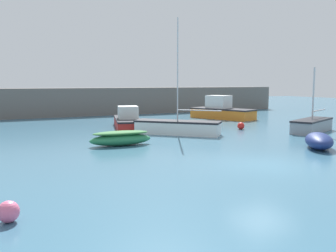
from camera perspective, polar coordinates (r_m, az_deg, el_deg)
The scene contains 10 objects.
ground_plane at distance 16.18m, azimuth 14.19°, elevation -6.13°, with size 120.00×120.00×0.20m, color #38667F.
harbor_breakwater at distance 40.59m, azimuth -11.87°, elevation 3.69°, with size 46.20×3.41×2.86m, color #66605B.
motorboat_grey_hull at distance 35.92m, azimuth 8.15°, elevation 2.32°, with size 4.23×6.62×2.20m.
open_tender_yellow at distance 20.98m, azimuth 22.01°, elevation -2.09°, with size 2.95×3.15×0.83m.
rowboat_with_red_cover at distance 20.57m, azimuth -7.21°, elevation -1.84°, with size 3.50×1.32×0.81m.
sailboat_twin_hulled at distance 27.80m, azimuth 21.10°, elevation 0.12°, with size 4.90×3.19×4.45m.
sailboat_tall_mast at distance 24.78m, azimuth 1.46°, elevation -0.17°, with size 5.09×5.11×7.57m.
motorboat_with_cabin at distance 28.38m, azimuth -6.17°, elevation 0.83°, with size 3.37×6.19×1.68m.
mooring_buoy_red at distance 27.91m, azimuth 11.05°, elevation 0.02°, with size 0.52×0.52×0.52m, color red.
mooring_buoy_pink at distance 10.20m, azimuth -23.16°, elevation -11.91°, with size 0.54×0.54×0.54m, color #EA668C.
Camera 1 is at (-10.40, -11.89, 3.42)m, focal length 40.00 mm.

